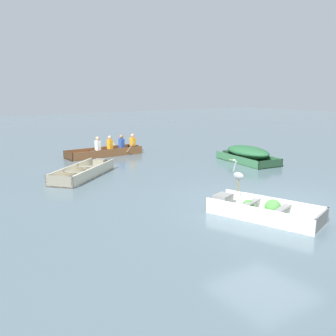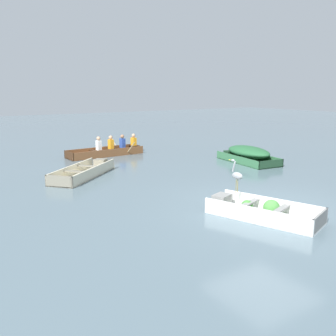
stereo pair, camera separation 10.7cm
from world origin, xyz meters
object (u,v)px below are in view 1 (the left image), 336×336
dinghy_white_foreground (261,210)px  skiff_green_mid_moored (247,153)px  rowboat_wooden_brown_with_crew (109,150)px  skiff_cream_near_moored (85,172)px  heron_on_dinghy (238,175)px

dinghy_white_foreground → skiff_green_mid_moored: skiff_green_mid_moored is taller
rowboat_wooden_brown_with_crew → skiff_cream_near_moored: bearing=-126.5°
skiff_green_mid_moored → heron_on_dinghy: heron_on_dinghy is taller
dinghy_white_foreground → heron_on_dinghy: size_ratio=3.36×
skiff_green_mid_moored → rowboat_wooden_brown_with_crew: 6.31m
heron_on_dinghy → dinghy_white_foreground: bearing=-84.3°
skiff_green_mid_moored → rowboat_wooden_brown_with_crew: size_ratio=0.82×
skiff_green_mid_moored → heron_on_dinghy: bearing=-137.8°
skiff_cream_near_moored → rowboat_wooden_brown_with_crew: rowboat_wooden_brown_with_crew is taller
dinghy_white_foreground → skiff_cream_near_moored: 6.74m
skiff_cream_near_moored → heron_on_dinghy: 6.06m
dinghy_white_foreground → skiff_green_mid_moored: (4.75, 5.12, 0.23)m
dinghy_white_foreground → rowboat_wooden_brown_with_crew: (0.66, 9.93, 0.07)m
skiff_cream_near_moored → rowboat_wooden_brown_with_crew: 4.31m
skiff_cream_near_moored → rowboat_wooden_brown_with_crew: size_ratio=0.84×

